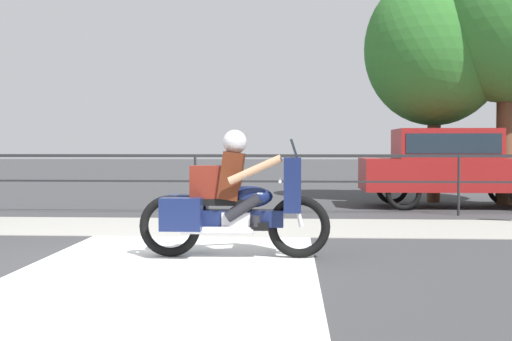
{
  "coord_description": "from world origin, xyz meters",
  "views": [
    {
      "loc": [
        1.9,
        -7.09,
        1.33
      ],
      "look_at": [
        1.39,
        1.95,
        0.99
      ],
      "focal_mm": 45.0,
      "sensor_mm": 36.0,
      "label": 1
    }
  ],
  "objects_px": {
    "parked_car": "(452,163)",
    "tree_behind_sign": "(435,49)",
    "motorcycle": "(233,201)",
    "tree_behind_car": "(506,20)"
  },
  "relations": [
    {
      "from": "tree_behind_sign",
      "to": "tree_behind_car",
      "type": "xyz_separation_m",
      "value": [
        1.48,
        -0.53,
        0.57
      ]
    },
    {
      "from": "parked_car",
      "to": "tree_behind_car",
      "type": "relative_size",
      "value": 0.67
    },
    {
      "from": "parked_car",
      "to": "tree_behind_sign",
      "type": "xyz_separation_m",
      "value": [
        -0.11,
        1.32,
        2.67
      ]
    },
    {
      "from": "parked_car",
      "to": "motorcycle",
      "type": "bearing_deg",
      "value": -120.15
    },
    {
      "from": "tree_behind_sign",
      "to": "tree_behind_car",
      "type": "relative_size",
      "value": 0.89
    },
    {
      "from": "parked_car",
      "to": "tree_behind_sign",
      "type": "bearing_deg",
      "value": 97.04
    },
    {
      "from": "tree_behind_car",
      "to": "motorcycle",
      "type": "bearing_deg",
      "value": -127.1
    },
    {
      "from": "motorcycle",
      "to": "parked_car",
      "type": "height_order",
      "value": "parked_car"
    },
    {
      "from": "tree_behind_sign",
      "to": "tree_behind_car",
      "type": "bearing_deg",
      "value": -19.83
    },
    {
      "from": "motorcycle",
      "to": "tree_behind_car",
      "type": "relative_size",
      "value": 0.37
    }
  ]
}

